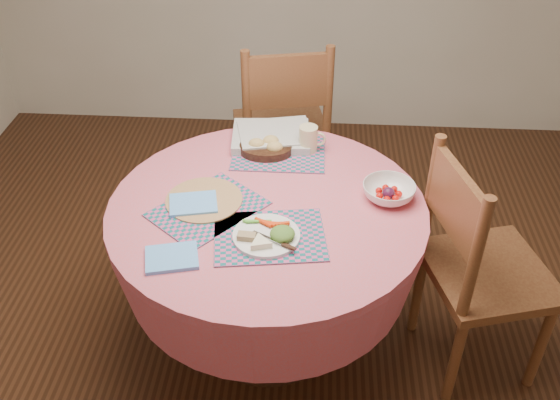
{
  "coord_description": "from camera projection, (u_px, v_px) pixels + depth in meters",
  "views": [
    {
      "loc": [
        0.18,
        -1.91,
        2.2
      ],
      "look_at": [
        0.05,
        0.0,
        0.78
      ],
      "focal_mm": 40.0,
      "sensor_mm": 36.0,
      "label": 1
    }
  ],
  "objects": [
    {
      "name": "placemat_front",
      "position": [
        270.0,
        236.0,
        2.25
      ],
      "size": [
        0.44,
        0.35,
        0.01
      ],
      "primitive_type": "cube",
      "rotation": [
        0.0,
        0.0,
        0.14
      ],
      "color": "#115F65",
      "rests_on": "dining_table"
    },
    {
      "name": "dinner_plate",
      "position": [
        268.0,
        235.0,
        2.23
      ],
      "size": [
        0.24,
        0.24,
        0.05
      ],
      "rotation": [
        0.0,
        0.0,
        -0.08
      ],
      "color": "white",
      "rests_on": "placemat_front"
    },
    {
      "name": "bread_bowl",
      "position": [
        266.0,
        147.0,
        2.69
      ],
      "size": [
        0.23,
        0.23,
        0.08
      ],
      "color": "black",
      "rests_on": "placemat_back"
    },
    {
      "name": "dining_table",
      "position": [
        268.0,
        244.0,
        2.52
      ],
      "size": [
        1.24,
        1.24,
        0.75
      ],
      "color": "#CD5F78",
      "rests_on": "ground"
    },
    {
      "name": "placemat_left",
      "position": [
        208.0,
        209.0,
        2.38
      ],
      "size": [
        0.49,
        0.5,
        0.01
      ],
      "primitive_type": "cube",
      "rotation": [
        0.0,
        0.0,
        0.87
      ],
      "color": "#115F65",
      "rests_on": "dining_table"
    },
    {
      "name": "ground",
      "position": [
        269.0,
        337.0,
        2.85
      ],
      "size": [
        4.0,
        4.0,
        0.0
      ],
      "primitive_type": "plane",
      "color": "#331C0F",
      "rests_on": "ground"
    },
    {
      "name": "placemat_back",
      "position": [
        279.0,
        153.0,
        2.71
      ],
      "size": [
        0.4,
        0.3,
        0.01
      ],
      "primitive_type": "cube",
      "rotation": [
        0.0,
        0.0,
        0.0
      ],
      "color": "#115F65",
      "rests_on": "dining_table"
    },
    {
      "name": "newspaper_stack",
      "position": [
        272.0,
        136.0,
        2.78
      ],
      "size": [
        0.38,
        0.31,
        0.04
      ],
      "rotation": [
        0.0,
        0.0,
        0.07
      ],
      "color": "silver",
      "rests_on": "dining_table"
    },
    {
      "name": "wicker_trivet",
      "position": [
        204.0,
        200.0,
        2.42
      ],
      "size": [
        0.3,
        0.3,
        0.01
      ],
      "primitive_type": "cylinder",
      "color": "olive",
      "rests_on": "dining_table"
    },
    {
      "name": "fruit_bowl",
      "position": [
        389.0,
        192.0,
        2.42
      ],
      "size": [
        0.26,
        0.26,
        0.06
      ],
      "rotation": [
        0.0,
        0.0,
        0.36
      ],
      "color": "white",
      "rests_on": "dining_table"
    },
    {
      "name": "chair_right",
      "position": [
        477.0,
        266.0,
        2.44
      ],
      "size": [
        0.56,
        0.58,
        1.03
      ],
      "rotation": [
        0.0,
        0.0,
        1.84
      ],
      "color": "brown",
      "rests_on": "ground"
    },
    {
      "name": "napkin_near",
      "position": [
        172.0,
        258.0,
        2.15
      ],
      "size": [
        0.21,
        0.18,
        0.01
      ],
      "primitive_type": "cube",
      "rotation": [
        0.0,
        0.0,
        0.24
      ],
      "color": "#60A7F8",
      "rests_on": "dining_table"
    },
    {
      "name": "napkin_far",
      "position": [
        193.0,
        204.0,
        2.39
      ],
      "size": [
        0.21,
        0.17,
        0.01
      ],
      "primitive_type": "cube",
      "rotation": [
        0.0,
        0.0,
        0.21
      ],
      "color": "#60A7F8",
      "rests_on": "placemat_left"
    },
    {
      "name": "chair_back",
      "position": [
        283.0,
        128.0,
        3.29
      ],
      "size": [
        0.57,
        0.56,
        1.06
      ],
      "rotation": [
        0.0,
        0.0,
        3.35
      ],
      "color": "brown",
      "rests_on": "ground"
    },
    {
      "name": "latte_mug",
      "position": [
        309.0,
        139.0,
        2.69
      ],
      "size": [
        0.12,
        0.08,
        0.11
      ],
      "color": "beige",
      "rests_on": "placemat_back"
    }
  ]
}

